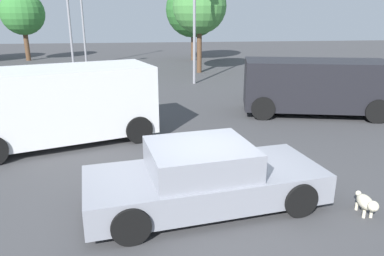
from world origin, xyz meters
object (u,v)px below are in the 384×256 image
(suv_dark, at_px, (315,85))
(light_post_mid, at_px, (67,2))
(dog, at_px, (366,203))
(van_white, at_px, (63,103))
(sedan_foreground, at_px, (204,178))
(pedestrian, at_px, (252,74))

(suv_dark, bearing_deg, light_post_mid, 146.66)
(dog, bearing_deg, van_white, -123.21)
(sedan_foreground, height_order, pedestrian, pedestrian)
(van_white, distance_m, suv_dark, 8.45)
(van_white, relative_size, light_post_mid, 0.88)
(dog, relative_size, suv_dark, 0.13)
(sedan_foreground, distance_m, pedestrian, 9.21)
(pedestrian, bearing_deg, light_post_mid, 22.77)
(sedan_foreground, height_order, light_post_mid, light_post_mid)
(van_white, height_order, suv_dark, van_white)
(van_white, bearing_deg, pedestrian, 15.20)
(suv_dark, height_order, light_post_mid, light_post_mid)
(sedan_foreground, xyz_separation_m, van_white, (-3.31, 4.02, 0.57))
(light_post_mid, bearing_deg, sedan_foreground, -72.21)
(van_white, xyz_separation_m, pedestrian, (6.65, 4.55, -0.09))
(dog, relative_size, light_post_mid, 0.11)
(dog, height_order, pedestrian, pedestrian)
(dog, xyz_separation_m, suv_dark, (2.07, 6.72, 0.81))
(sedan_foreground, distance_m, dog, 2.94)
(dog, distance_m, suv_dark, 7.08)
(sedan_foreground, bearing_deg, van_white, 120.37)
(dog, height_order, light_post_mid, light_post_mid)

